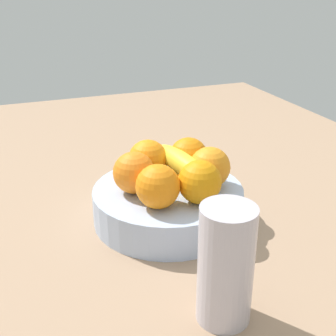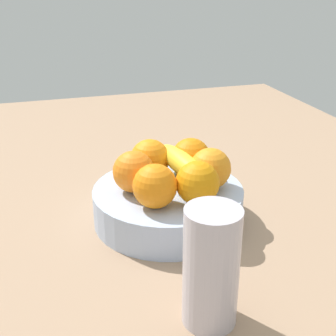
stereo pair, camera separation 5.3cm
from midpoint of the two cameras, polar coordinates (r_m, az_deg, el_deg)
The scene contains 10 objects.
ground_plane at distance 85.16cm, azimuth -3.53°, elevation -7.29°, with size 180.00×140.00×3.00cm, color #9F7F63.
fruit_bowl at distance 82.73cm, azimuth -1.84°, elevation -4.56°, with size 27.01×27.01×6.28cm, color #ADC1E2.
orange_front_left at distance 79.20cm, azimuth -6.26°, elevation -0.54°, with size 7.37×7.37×7.37cm, color orange.
orange_front_right at distance 73.74cm, azimuth -3.35°, elevation -2.35°, with size 7.37×7.37×7.37cm, color orange.
orange_center at distance 75.17cm, azimuth 1.99°, elevation -1.79°, with size 7.37×7.37×7.37cm, color orange.
orange_back_left at distance 80.78cm, azimuth 3.40°, elevation 0.07°, with size 7.37×7.37×7.37cm, color orange.
orange_back_right at distance 85.09cm, azimuth 0.80°, elevation 1.39°, with size 7.37×7.37×7.37cm, color orange.
orange_top_stack at distance 84.22cm, azimuth -4.33°, elevation 1.07°, with size 7.37×7.37×7.37cm, color orange.
banana_bunch at distance 81.26cm, azimuth 0.23°, elevation -0.18°, with size 17.75×7.58×6.20cm.
thermos_tumbler at distance 58.50cm, azimuth 4.55°, elevation -12.12°, with size 7.17×7.17×16.38cm, color #BDB7C3.
Camera 1 is at (-68.90, 23.75, 42.48)cm, focal length 48.58 mm.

